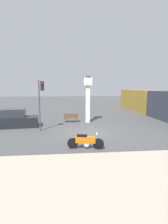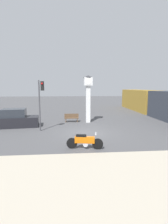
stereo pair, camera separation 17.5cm
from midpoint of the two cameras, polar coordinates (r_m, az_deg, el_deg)
ground_plane at (r=15.10m, az=1.38°, el=-6.81°), size 120.00×120.00×0.00m
sidewalk_strip at (r=7.84m, az=8.21°, el=-21.37°), size 36.00×6.00×0.10m
motorcycle at (r=11.21m, az=0.66°, el=-9.53°), size 2.31×0.63×1.03m
clock_tower at (r=19.16m, az=1.61°, el=6.56°), size 1.06×1.06×5.14m
freight_train at (r=26.26m, az=22.72°, el=2.73°), size 2.80×22.43×3.40m
traffic_light at (r=15.75m, az=-13.61°, el=4.95°), size 0.50×0.35×4.49m
bench at (r=19.67m, az=-3.83°, el=-1.84°), size 1.60×0.44×0.92m
parked_car at (r=18.40m, az=-21.12°, el=-2.24°), size 4.38×2.28×1.80m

